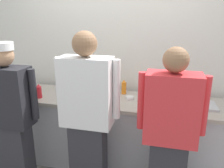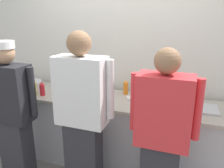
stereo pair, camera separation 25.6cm
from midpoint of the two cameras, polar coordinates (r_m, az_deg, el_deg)
The scene contains 15 objects.
wall_back at distance 3.06m, azimuth 4.18°, elevation 10.31°, with size 4.84×0.10×2.99m.
prep_counter at distance 2.95m, azimuth 1.24°, elevation -11.54°, with size 3.08×0.67×0.88m.
chef_near_left at distance 2.61m, azimuth -21.20°, elevation -6.60°, with size 0.59×0.24×1.61m.
chef_center at distance 2.23m, azimuth -4.23°, elevation -7.92°, with size 0.63×0.24×1.72m.
chef_far_right at distance 2.07m, azimuth 16.02°, elevation -12.55°, with size 0.60×0.24×1.62m.
plate_stack_front at distance 2.89m, azimuth -8.12°, elevation -2.06°, with size 0.22×0.22×0.07m.
mixing_bowl_steel at distance 3.24m, azimuth -18.29°, elevation -0.33°, with size 0.38×0.38×0.10m, color #B7BABF.
sheet_tray at distance 2.65m, azimuth 22.27°, elevation -5.56°, with size 0.51×0.28×0.02m, color #B7BABF.
squeeze_bottle_primary at distance 2.95m, azimuth -16.57°, elevation -0.89°, with size 0.06×0.06×0.20m.
squeeze_bottle_secondary at distance 2.92m, azimuth -14.75°, elevation -1.25°, with size 0.06×0.06×0.18m.
squeeze_bottle_spare at distance 2.88m, azimuth 6.01°, elevation -0.92°, with size 0.06×0.06×0.19m.
ramekin_orange_sauce at distance 2.77m, azimuth 15.42°, elevation -3.59°, with size 0.10×0.10×0.05m.
ramekin_red_sauce at distance 2.98m, azimuth -3.22°, elevation -1.53°, with size 0.11×0.11×0.04m.
ramekin_green_sauce at distance 2.71m, azimuth 7.24°, elevation -3.64°, with size 0.09×0.09×0.04m.
deli_cup at distance 3.09m, azimuth -10.03°, elevation -0.71°, with size 0.09×0.09×0.09m, color white.
Camera 2 is at (0.93, -2.07, 1.85)m, focal length 36.45 mm.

